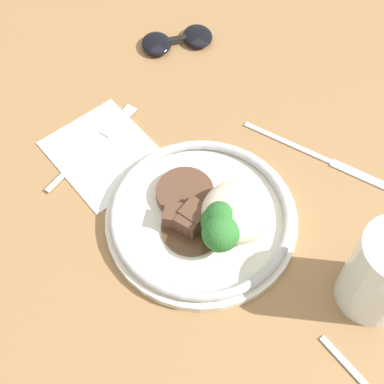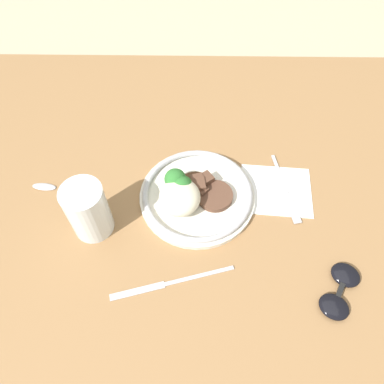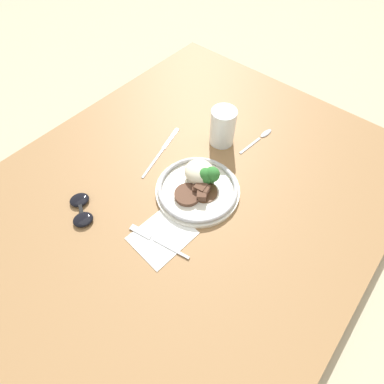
# 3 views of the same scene
# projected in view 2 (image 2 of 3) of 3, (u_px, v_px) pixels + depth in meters

# --- Properties ---
(ground_plane) EXTENTS (8.00, 8.00, 0.00)m
(ground_plane) POSITION_uv_depth(u_px,v_px,m) (209.00, 218.00, 0.77)
(ground_plane) COLOR tan
(dining_table) EXTENTS (1.23, 0.98, 0.03)m
(dining_table) POSITION_uv_depth(u_px,v_px,m) (209.00, 214.00, 0.76)
(dining_table) COLOR olive
(dining_table) RESTS_ON ground
(napkin) EXTENTS (0.15, 0.13, 0.00)m
(napkin) POSITION_uv_depth(u_px,v_px,m) (276.00, 190.00, 0.77)
(napkin) COLOR white
(napkin) RESTS_ON dining_table
(plate) EXTENTS (0.23, 0.23, 0.07)m
(plate) POSITION_uv_depth(u_px,v_px,m) (192.00, 193.00, 0.74)
(plate) COLOR silver
(plate) RESTS_ON dining_table
(juice_glass) EXTENTS (0.08, 0.08, 0.12)m
(juice_glass) POSITION_uv_depth(u_px,v_px,m) (89.00, 212.00, 0.68)
(juice_glass) COLOR yellow
(juice_glass) RESTS_ON dining_table
(fork) EXTENTS (0.04, 0.17, 0.00)m
(fork) POSITION_uv_depth(u_px,v_px,m) (287.00, 193.00, 0.76)
(fork) COLOR #B7B7BC
(fork) RESTS_ON napkin
(knife) EXTENTS (0.22, 0.07, 0.00)m
(knife) POSITION_uv_depth(u_px,v_px,m) (168.00, 284.00, 0.66)
(knife) COLOR #B7B7BC
(knife) RESTS_ON dining_table
(spoon) EXTENTS (0.15, 0.03, 0.01)m
(spoon) POSITION_uv_depth(u_px,v_px,m) (53.00, 188.00, 0.77)
(spoon) COLOR #B7B7BC
(spoon) RESTS_ON dining_table
(sunglasses) EXTENTS (0.10, 0.12, 0.02)m
(sunglasses) POSITION_uv_depth(u_px,v_px,m) (340.00, 290.00, 0.65)
(sunglasses) COLOR black
(sunglasses) RESTS_ON dining_table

